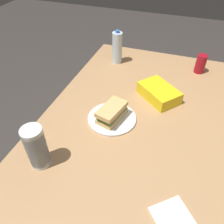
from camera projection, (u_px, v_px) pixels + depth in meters
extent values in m
plane|color=#383330|center=(137.00, 193.00, 1.63)|extent=(8.00, 8.00, 0.00)
cube|color=tan|center=(147.00, 124.00, 1.16)|extent=(1.57, 1.08, 0.04)
cylinder|color=#977049|center=(110.00, 89.00, 2.01)|extent=(0.07, 0.07, 0.69)
cylinder|color=#977049|center=(218.00, 111.00, 1.78)|extent=(0.07, 0.07, 0.69)
cylinder|color=white|center=(112.00, 118.00, 1.15)|extent=(0.25, 0.25, 0.01)
cube|color=#DBB26B|center=(112.00, 116.00, 1.14)|extent=(0.19, 0.13, 0.02)
cube|color=#599E3F|center=(112.00, 113.00, 1.13)|extent=(0.18, 0.12, 0.01)
cube|color=#C6727A|center=(112.00, 111.00, 1.12)|extent=(0.17, 0.12, 0.02)
cube|color=yellow|center=(112.00, 109.00, 1.11)|extent=(0.16, 0.11, 0.01)
cube|color=#DBB26B|center=(112.00, 109.00, 1.09)|extent=(0.19, 0.13, 0.02)
cylinder|color=maroon|center=(201.00, 64.00, 1.47)|extent=(0.07, 0.07, 0.12)
cube|color=yellow|center=(159.00, 93.00, 1.27)|extent=(0.26, 0.27, 0.07)
cylinder|color=silver|center=(117.00, 48.00, 1.54)|extent=(0.07, 0.07, 0.22)
cylinder|color=blue|center=(117.00, 31.00, 1.46)|extent=(0.03, 0.03, 0.02)
cylinder|color=silver|center=(39.00, 156.00, 0.92)|extent=(0.08, 0.08, 0.09)
cylinder|color=silver|center=(39.00, 153.00, 0.91)|extent=(0.08, 0.08, 0.09)
cylinder|color=silver|center=(38.00, 150.00, 0.90)|extent=(0.08, 0.08, 0.09)
cylinder|color=silver|center=(37.00, 147.00, 0.89)|extent=(0.08, 0.08, 0.09)
cylinder|color=silver|center=(35.00, 144.00, 0.88)|extent=(0.08, 0.08, 0.09)
cylinder|color=silver|center=(34.00, 141.00, 0.86)|extent=(0.08, 0.08, 0.09)
cylinder|color=silver|center=(33.00, 138.00, 0.85)|extent=(0.08, 0.08, 0.09)
cube|color=white|center=(173.00, 218.00, 0.78)|extent=(0.18, 0.18, 0.01)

